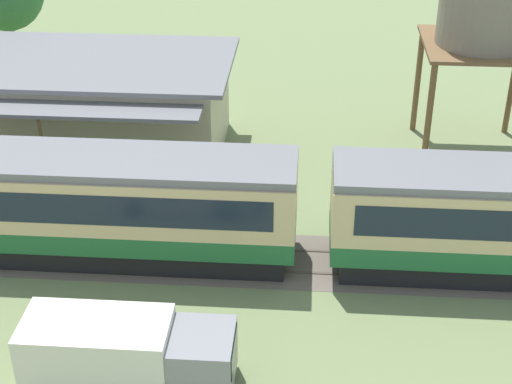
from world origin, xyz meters
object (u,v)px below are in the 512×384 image
Objects in this scene: station_building at (75,105)px; delivery_truck_grey at (126,353)px; water_tower at (486,10)px; passenger_train at (52,200)px.

delivery_truck_grey is (5.65, -15.32, -1.08)m from station_building.
water_tower is at bearing 3.81° from station_building.
water_tower is (16.68, 9.74, 4.51)m from passenger_train.
passenger_train is 8.66m from station_building.
delivery_truck_grey is at bearing -58.59° from passenger_train.
water_tower reaches higher than delivery_truck_grey.
passenger_train is at bearing -79.99° from station_building.
station_building is at bearing 110.25° from delivery_truck_grey.
station_building is at bearing -176.19° from water_tower.
water_tower reaches higher than passenger_train.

